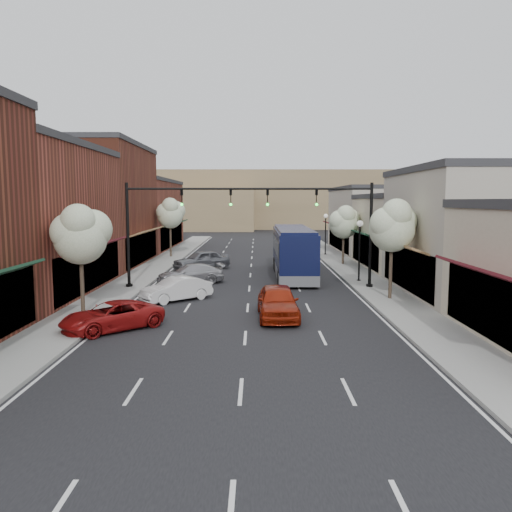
{
  "coord_description": "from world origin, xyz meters",
  "views": [
    {
      "loc": [
        0.48,
        -24.76,
        5.83
      ],
      "look_at": [
        0.45,
        7.89,
        2.2
      ],
      "focal_mm": 35.0,
      "sensor_mm": 36.0,
      "label": 1
    }
  ],
  "objects_px": {
    "parked_car_d": "(201,260)",
    "parked_car_b": "(176,289)",
    "lamp_post_far": "(326,227)",
    "lamp_post_near": "(360,241)",
    "parked_car_a": "(112,316)",
    "tree_right_far": "(344,221)",
    "parked_car_c": "(190,274)",
    "signal_mast_right": "(335,219)",
    "tree_left_near": "(81,233)",
    "signal_mast_left": "(164,219)",
    "tree_left_far": "(170,213)",
    "coach_bus": "(293,251)",
    "red_hatchback": "(278,302)",
    "tree_right_near": "(393,225)"
  },
  "relations": [
    {
      "from": "tree_left_near",
      "to": "coach_bus",
      "type": "relative_size",
      "value": 0.46
    },
    {
      "from": "lamp_post_near",
      "to": "parked_car_a",
      "type": "distance_m",
      "value": 19.27
    },
    {
      "from": "coach_bus",
      "to": "parked_car_a",
      "type": "bearing_deg",
      "value": -120.02
    },
    {
      "from": "tree_left_far",
      "to": "lamp_post_far",
      "type": "xyz_separation_m",
      "value": [
        16.05,
        2.06,
        -1.6
      ]
    },
    {
      "from": "tree_left_far",
      "to": "parked_car_d",
      "type": "bearing_deg",
      "value": -65.21
    },
    {
      "from": "parked_car_d",
      "to": "tree_right_far",
      "type": "bearing_deg",
      "value": 69.35
    },
    {
      "from": "signal_mast_right",
      "to": "lamp_post_far",
      "type": "xyz_separation_m",
      "value": [
        2.18,
        20.0,
        -1.62
      ]
    },
    {
      "from": "tree_left_near",
      "to": "parked_car_d",
      "type": "xyz_separation_m",
      "value": [
        4.05,
        17.23,
        -3.39
      ]
    },
    {
      "from": "signal_mast_right",
      "to": "lamp_post_far",
      "type": "height_order",
      "value": "signal_mast_right"
    },
    {
      "from": "coach_bus",
      "to": "parked_car_d",
      "type": "distance_m",
      "value": 8.41
    },
    {
      "from": "tree_right_near",
      "to": "parked_car_a",
      "type": "height_order",
      "value": "tree_right_near"
    },
    {
      "from": "parked_car_c",
      "to": "tree_left_far",
      "type": "bearing_deg",
      "value": 178.01
    },
    {
      "from": "tree_right_far",
      "to": "lamp_post_far",
      "type": "distance_m",
      "value": 8.13
    },
    {
      "from": "tree_right_near",
      "to": "red_hatchback",
      "type": "relative_size",
      "value": 1.23
    },
    {
      "from": "parked_car_d",
      "to": "parked_car_b",
      "type": "bearing_deg",
      "value": -33.12
    },
    {
      "from": "signal_mast_right",
      "to": "parked_car_d",
      "type": "bearing_deg",
      "value": 136.96
    },
    {
      "from": "parked_car_c",
      "to": "lamp_post_far",
      "type": "bearing_deg",
      "value": 129.85
    },
    {
      "from": "signal_mast_right",
      "to": "tree_left_near",
      "type": "relative_size",
      "value": 1.44
    },
    {
      "from": "signal_mast_right",
      "to": "parked_car_a",
      "type": "relative_size",
      "value": 1.78
    },
    {
      "from": "tree_left_far",
      "to": "lamp_post_near",
      "type": "height_order",
      "value": "tree_left_far"
    },
    {
      "from": "tree_right_far",
      "to": "parked_car_b",
      "type": "xyz_separation_m",
      "value": [
        -12.55,
        -16.0,
        -3.3
      ]
    },
    {
      "from": "parked_car_b",
      "to": "parked_car_c",
      "type": "relative_size",
      "value": 0.9
    },
    {
      "from": "tree_left_near",
      "to": "red_hatchback",
      "type": "bearing_deg",
      "value": -1.77
    },
    {
      "from": "parked_car_c",
      "to": "parked_car_d",
      "type": "height_order",
      "value": "parked_car_d"
    },
    {
      "from": "parked_car_c",
      "to": "parked_car_b",
      "type": "bearing_deg",
      "value": -16.33
    },
    {
      "from": "signal_mast_left",
      "to": "parked_car_b",
      "type": "bearing_deg",
      "value": -70.69
    },
    {
      "from": "parked_car_b",
      "to": "parked_car_c",
      "type": "xyz_separation_m",
      "value": [
        0.0,
        6.15,
        -0.01
      ]
    },
    {
      "from": "parked_car_a",
      "to": "tree_left_near",
      "type": "bearing_deg",
      "value": 178.52
    },
    {
      "from": "tree_right_near",
      "to": "tree_left_far",
      "type": "distance_m",
      "value": 27.56
    },
    {
      "from": "tree_right_far",
      "to": "red_hatchback",
      "type": "height_order",
      "value": "tree_right_far"
    },
    {
      "from": "signal_mast_left",
      "to": "lamp_post_far",
      "type": "relative_size",
      "value": 1.85
    },
    {
      "from": "tree_left_far",
      "to": "lamp_post_near",
      "type": "xyz_separation_m",
      "value": [
        16.05,
        -15.44,
        -1.6
      ]
    },
    {
      "from": "lamp_post_far",
      "to": "parked_car_d",
      "type": "relative_size",
      "value": 0.91
    },
    {
      "from": "coach_bus",
      "to": "parked_car_d",
      "type": "relative_size",
      "value": 2.53
    },
    {
      "from": "signal_mast_right",
      "to": "parked_car_c",
      "type": "relative_size",
      "value": 1.74
    },
    {
      "from": "coach_bus",
      "to": "red_hatchback",
      "type": "relative_size",
      "value": 2.53
    },
    {
      "from": "tree_left_near",
      "to": "lamp_post_near",
      "type": "relative_size",
      "value": 1.28
    },
    {
      "from": "tree_right_far",
      "to": "parked_car_c",
      "type": "height_order",
      "value": "tree_right_far"
    },
    {
      "from": "signal_mast_left",
      "to": "parked_car_d",
      "type": "relative_size",
      "value": 1.69
    },
    {
      "from": "coach_bus",
      "to": "signal_mast_right",
      "type": "bearing_deg",
      "value": -67.29
    },
    {
      "from": "parked_car_a",
      "to": "parked_car_d",
      "type": "bearing_deg",
      "value": 133.24
    },
    {
      "from": "tree_left_far",
      "to": "coach_bus",
      "type": "xyz_separation_m",
      "value": [
        11.56,
        -12.41,
        -2.65
      ]
    },
    {
      "from": "signal_mast_left",
      "to": "parked_car_d",
      "type": "height_order",
      "value": "signal_mast_left"
    },
    {
      "from": "red_hatchback",
      "to": "parked_car_b",
      "type": "relative_size",
      "value": 1.15
    },
    {
      "from": "tree_right_far",
      "to": "coach_bus",
      "type": "relative_size",
      "value": 0.44
    },
    {
      "from": "signal_mast_left",
      "to": "tree_left_far",
      "type": "distance_m",
      "value": 18.14
    },
    {
      "from": "tree_right_far",
      "to": "parked_car_d",
      "type": "distance_m",
      "value": 13.23
    },
    {
      "from": "tree_right_near",
      "to": "tree_right_far",
      "type": "relative_size",
      "value": 1.1
    },
    {
      "from": "tree_left_near",
      "to": "parked_car_a",
      "type": "height_order",
      "value": "tree_left_near"
    },
    {
      "from": "tree_right_far",
      "to": "parked_car_c",
      "type": "bearing_deg",
      "value": -141.85
    }
  ]
}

